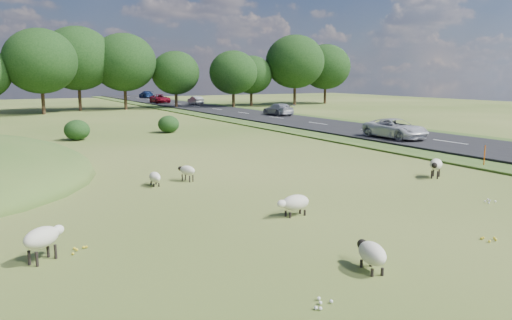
{
  "coord_description": "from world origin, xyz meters",
  "views": [
    {
      "loc": [
        -9.12,
        -16.18,
        4.91
      ],
      "look_at": [
        2.0,
        4.0,
        1.0
      ],
      "focal_mm": 35.0,
      "sensor_mm": 36.0,
      "label": 1
    }
  ],
  "objects_px": {
    "car_0": "(196,100)",
    "car_4": "(146,94)",
    "car_3": "(396,128)",
    "sheep_0": "(187,170)",
    "sheep_4": "(155,177)",
    "car_5": "(160,99)",
    "sheep_5": "(436,165)",
    "sheep_3": "(294,203)",
    "car_2": "(278,109)",
    "sheep_2": "(43,237)",
    "marker_post": "(484,156)",
    "sheep_1": "(371,253)"
  },
  "relations": [
    {
      "from": "car_0",
      "to": "car_4",
      "type": "bearing_deg",
      "value": -90.0
    },
    {
      "from": "car_3",
      "to": "sheep_0",
      "type": "bearing_deg",
      "value": -162.57
    },
    {
      "from": "sheep_4",
      "to": "car_5",
      "type": "bearing_deg",
      "value": 165.46
    },
    {
      "from": "sheep_0",
      "to": "sheep_5",
      "type": "distance_m",
      "value": 12.0
    },
    {
      "from": "car_0",
      "to": "car_3",
      "type": "relative_size",
      "value": 0.76
    },
    {
      "from": "sheep_0",
      "to": "sheep_3",
      "type": "height_order",
      "value": "sheep_3"
    },
    {
      "from": "sheep_5",
      "to": "car_2",
      "type": "bearing_deg",
      "value": -143.71
    },
    {
      "from": "sheep_0",
      "to": "sheep_2",
      "type": "xyz_separation_m",
      "value": [
        -7.08,
        -7.81,
        0.14
      ]
    },
    {
      "from": "sheep_3",
      "to": "car_3",
      "type": "bearing_deg",
      "value": -146.08
    },
    {
      "from": "sheep_3",
      "to": "car_5",
      "type": "bearing_deg",
      "value": -107.33
    },
    {
      "from": "sheep_0",
      "to": "car_5",
      "type": "xyz_separation_m",
      "value": [
        18.98,
        62.02,
        0.46
      ]
    },
    {
      "from": "sheep_2",
      "to": "sheep_3",
      "type": "relative_size",
      "value": 0.97
    },
    {
      "from": "sheep_2",
      "to": "car_5",
      "type": "bearing_deg",
      "value": 32.21
    },
    {
      "from": "car_3",
      "to": "marker_post",
      "type": "bearing_deg",
      "value": -108.88
    },
    {
      "from": "marker_post",
      "to": "sheep_0",
      "type": "distance_m",
      "value": 16.06
    },
    {
      "from": "car_5",
      "to": "sheep_3",
      "type": "bearing_deg",
      "value": -104.38
    },
    {
      "from": "sheep_5",
      "to": "car_3",
      "type": "bearing_deg",
      "value": -160.84
    },
    {
      "from": "car_0",
      "to": "car_2",
      "type": "distance_m",
      "value": 26.1
    },
    {
      "from": "sheep_1",
      "to": "sheep_2",
      "type": "height_order",
      "value": "sheep_2"
    },
    {
      "from": "marker_post",
      "to": "sheep_5",
      "type": "xyz_separation_m",
      "value": [
        -4.59,
        -0.75,
        0.05
      ]
    },
    {
      "from": "marker_post",
      "to": "car_0",
      "type": "bearing_deg",
      "value": 83.0
    },
    {
      "from": "sheep_4",
      "to": "car_3",
      "type": "distance_m",
      "value": 21.54
    },
    {
      "from": "sheep_0",
      "to": "car_4",
      "type": "distance_m",
      "value": 86.13
    },
    {
      "from": "sheep_1",
      "to": "sheep_3",
      "type": "distance_m",
      "value": 5.26
    },
    {
      "from": "car_0",
      "to": "car_3",
      "type": "xyz_separation_m",
      "value": [
        -3.8,
        -49.3,
        0.08
      ]
    },
    {
      "from": "sheep_4",
      "to": "car_0",
      "type": "xyz_separation_m",
      "value": [
        24.41,
        55.52,
        0.51
      ]
    },
    {
      "from": "car_0",
      "to": "sheep_2",
      "type": "bearing_deg",
      "value": 64.66
    },
    {
      "from": "sheep_4",
      "to": "car_4",
      "type": "distance_m",
      "value": 86.84
    },
    {
      "from": "sheep_3",
      "to": "car_5",
      "type": "xyz_separation_m",
      "value": [
        17.79,
        69.4,
        0.5
      ]
    },
    {
      "from": "marker_post",
      "to": "sheep_4",
      "type": "distance_m",
      "value": 17.57
    },
    {
      "from": "sheep_4",
      "to": "car_4",
      "type": "xyz_separation_m",
      "value": [
        24.41,
        83.34,
        0.57
      ]
    },
    {
      "from": "sheep_5",
      "to": "sheep_0",
      "type": "bearing_deg",
      "value": -59.56
    },
    {
      "from": "sheep_3",
      "to": "sheep_5",
      "type": "height_order",
      "value": "sheep_5"
    },
    {
      "from": "sheep_3",
      "to": "sheep_2",
      "type": "bearing_deg",
      "value": -0.03
    },
    {
      "from": "sheep_2",
      "to": "car_0",
      "type": "bearing_deg",
      "value": 27.34
    },
    {
      "from": "car_3",
      "to": "car_4",
      "type": "height_order",
      "value": "car_3"
    },
    {
      "from": "sheep_4",
      "to": "marker_post",
      "type": "bearing_deg",
      "value": 80.44
    },
    {
      "from": "car_4",
      "to": "sheep_1",
      "type": "bearing_deg",
      "value": 76.68
    },
    {
      "from": "car_3",
      "to": "car_4",
      "type": "bearing_deg",
      "value": 87.18
    },
    {
      "from": "sheep_3",
      "to": "sheep_5",
      "type": "relative_size",
      "value": 1.03
    },
    {
      "from": "sheep_1",
      "to": "car_4",
      "type": "bearing_deg",
      "value": 2.95
    },
    {
      "from": "sheep_4",
      "to": "sheep_5",
      "type": "relative_size",
      "value": 0.85
    },
    {
      "from": "car_3",
      "to": "car_4",
      "type": "xyz_separation_m",
      "value": [
        3.8,
        77.11,
        -0.01
      ]
    },
    {
      "from": "marker_post",
      "to": "sheep_5",
      "type": "relative_size",
      "value": 0.93
    },
    {
      "from": "sheep_5",
      "to": "car_5",
      "type": "height_order",
      "value": "car_5"
    },
    {
      "from": "sheep_0",
      "to": "sheep_4",
      "type": "height_order",
      "value": "sheep_0"
    },
    {
      "from": "sheep_3",
      "to": "car_4",
      "type": "xyz_separation_m",
      "value": [
        21.59,
        90.45,
        0.49
      ]
    },
    {
      "from": "sheep_2",
      "to": "car_4",
      "type": "distance_m",
      "value": 95.65
    },
    {
      "from": "marker_post",
      "to": "sheep_0",
      "type": "height_order",
      "value": "marker_post"
    },
    {
      "from": "car_2",
      "to": "car_5",
      "type": "distance_m",
      "value": 33.08
    }
  ]
}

